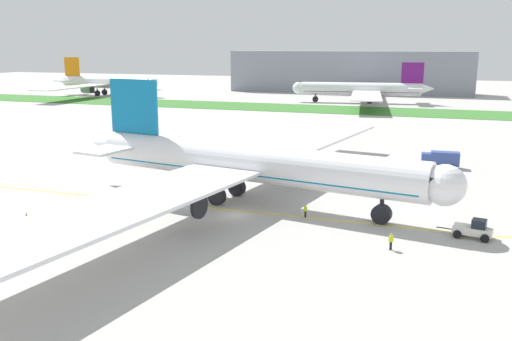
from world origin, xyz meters
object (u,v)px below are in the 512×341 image
at_px(pushback_tug, 474,229).
at_px(ground_crew_wingwalker_port, 218,191).
at_px(parked_airliner_far_left, 105,83).
at_px(ground_crew_marshaller_front, 391,240).
at_px(traffic_cone_near_nose, 26,214).
at_px(ground_crew_wingwalker_starboard, 305,210).
at_px(parked_airliner_far_centre, 363,89).
at_px(airliner_foreground, 245,163).
at_px(service_truck_baggage_loader, 440,159).
at_px(traffic_cone_port_wing, 40,223).

height_order(pushback_tug, ground_crew_wingwalker_port, pushback_tug).
height_order(pushback_tug, parked_airliner_far_left, parked_airliner_far_left).
height_order(ground_crew_marshaller_front, traffic_cone_near_nose, ground_crew_marshaller_front).
bearing_deg(ground_crew_wingwalker_port, parked_airliner_far_left, 128.67).
bearing_deg(ground_crew_wingwalker_port, ground_crew_wingwalker_starboard, -20.29).
height_order(ground_crew_wingwalker_port, parked_airliner_far_centre, parked_airliner_far_centre).
bearing_deg(parked_airliner_far_left, ground_crew_wingwalker_starboard, -49.00).
xyz_separation_m(airliner_foreground, service_truck_baggage_loader, (23.98, 31.17, -3.79)).
bearing_deg(parked_airliner_far_left, airliner_foreground, -50.46).
relative_size(ground_crew_wingwalker_port, ground_crew_wingwalker_starboard, 1.02).
relative_size(traffic_cone_near_nose, parked_airliner_far_left, 0.01).
height_order(ground_crew_wingwalker_starboard, traffic_cone_port_wing, ground_crew_wingwalker_starboard).
bearing_deg(parked_airliner_far_left, service_truck_baggage_loader, -37.33).
bearing_deg(pushback_tug, traffic_cone_port_wing, -166.22).
bearing_deg(airliner_foreground, ground_crew_wingwalker_starboard, -22.30).
xyz_separation_m(ground_crew_wingwalker_starboard, traffic_cone_port_wing, (-28.33, -12.88, -0.66)).
distance_m(ground_crew_wingwalker_starboard, parked_airliner_far_centre, 141.83).
height_order(traffic_cone_near_nose, service_truck_baggage_loader, service_truck_baggage_loader).
xyz_separation_m(airliner_foreground, traffic_cone_near_nose, (-23.10, -14.33, -5.03)).
relative_size(airliner_foreground, traffic_cone_port_wing, 151.42).
distance_m(ground_crew_wingwalker_starboard, parked_airliner_far_left, 181.83).
bearing_deg(service_truck_baggage_loader, traffic_cone_near_nose, -135.98).
bearing_deg(parked_airliner_far_centre, airliner_foreground, -88.07).
xyz_separation_m(pushback_tug, ground_crew_wingwalker_starboard, (-18.94, 1.28, -0.02)).
bearing_deg(pushback_tug, parked_airliner_far_centre, 102.92).
height_order(pushback_tug, traffic_cone_near_nose, pushback_tug).
bearing_deg(traffic_cone_near_nose, ground_crew_marshaller_front, 3.61).
xyz_separation_m(service_truck_baggage_loader, parked_airliner_far_left, (-134.15, 102.29, 3.77)).
bearing_deg(service_truck_baggage_loader, parked_airliner_far_left, 142.67).
relative_size(traffic_cone_port_wing, parked_airliner_far_left, 0.01).
xyz_separation_m(ground_crew_wingwalker_port, ground_crew_wingwalker_starboard, (13.42, -4.96, -0.02)).
relative_size(ground_crew_marshaller_front, traffic_cone_near_nose, 3.03).
relative_size(ground_crew_wingwalker_port, parked_airliner_far_left, 0.02).
distance_m(traffic_cone_port_wing, service_truck_baggage_loader, 64.44).
xyz_separation_m(airliner_foreground, ground_crew_marshaller_front, (19.94, -11.61, -4.24)).
xyz_separation_m(ground_crew_wingwalker_starboard, parked_airliner_far_centre, (-13.71, 141.11, 4.00)).
bearing_deg(parked_airliner_far_left, parked_airliner_far_centre, 2.12).
bearing_deg(pushback_tug, traffic_cone_near_nose, -169.67).
distance_m(airliner_foreground, parked_airliner_far_left, 173.06).
bearing_deg(parked_airliner_far_left, ground_crew_marshaller_front, -48.12).
distance_m(ground_crew_marshaller_front, service_truck_baggage_loader, 42.98).
distance_m(pushback_tug, service_truck_baggage_loader, 36.41).
bearing_deg(ground_crew_marshaller_front, traffic_cone_port_wing, -172.74).
height_order(pushback_tug, ground_crew_wingwalker_starboard, pushback_tug).
bearing_deg(traffic_cone_port_wing, ground_crew_wingwalker_port, 50.11).
distance_m(ground_crew_wingwalker_port, traffic_cone_port_wing, 23.26).
bearing_deg(pushback_tug, ground_crew_wingwalker_port, 169.08).
bearing_deg(ground_crew_wingwalker_port, pushback_tug, -10.92).
distance_m(ground_crew_marshaller_front, traffic_cone_near_nose, 43.13).
bearing_deg(ground_crew_marshaller_front, ground_crew_wingwalker_port, 152.11).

